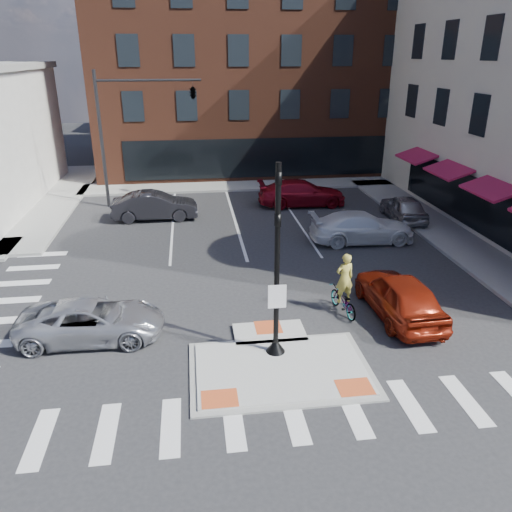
{
  "coord_description": "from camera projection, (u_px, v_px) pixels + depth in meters",
  "views": [
    {
      "loc": [
        -2.38,
        -12.82,
        8.82
      ],
      "look_at": [
        -0.17,
        3.8,
        2.0
      ],
      "focal_mm": 35.0,
      "sensor_mm": 36.0,
      "label": 1
    }
  ],
  "objects": [
    {
      "name": "building_n",
      "position": [
        249.0,
        66.0,
        42.19
      ],
      "size": [
        24.4,
        18.4,
        15.5
      ],
      "color": "#56291A",
      "rests_on": "ground"
    },
    {
      "name": "bg_car_red",
      "position": [
        302.0,
        193.0,
        30.97
      ],
      "size": [
        5.44,
        2.28,
        1.57
      ],
      "primitive_type": "imported",
      "rotation": [
        0.0,
        0.0,
        1.56
      ],
      "color": "maroon",
      "rests_on": "ground"
    },
    {
      "name": "building_far_right",
      "position": [
        275.0,
        77.0,
        63.81
      ],
      "size": [
        12.0,
        12.0,
        12.0
      ],
      "primitive_type": "cube",
      "color": "brown",
      "rests_on": "ground"
    },
    {
      "name": "red_sedan",
      "position": [
        399.0,
        295.0,
        17.82
      ],
      "size": [
        2.09,
        4.8,
        1.61
      ],
      "primitive_type": "imported",
      "rotation": [
        0.0,
        0.0,
        3.18
      ],
      "color": "maroon",
      "rests_on": "ground"
    },
    {
      "name": "bg_car_dark",
      "position": [
        155.0,
        206.0,
        28.35
      ],
      "size": [
        4.8,
        1.7,
        1.58
      ],
      "primitive_type": "imported",
      "rotation": [
        0.0,
        0.0,
        1.58
      ],
      "color": "#242328",
      "rests_on": "ground"
    },
    {
      "name": "silver_suv",
      "position": [
        92.0,
        321.0,
        16.43
      ],
      "size": [
        4.78,
        2.3,
        1.31
      ],
      "primitive_type": "imported",
      "rotation": [
        0.0,
        0.0,
        1.55
      ],
      "color": "silver",
      "rests_on": "ground"
    },
    {
      "name": "bg_car_silver",
      "position": [
        404.0,
        208.0,
        28.21
      ],
      "size": [
        2.04,
        4.38,
        1.45
      ],
      "primitive_type": "imported",
      "rotation": [
        0.0,
        0.0,
        3.07
      ],
      "color": "#A5A7AD",
      "rests_on": "ground"
    },
    {
      "name": "cyclist",
      "position": [
        343.0,
        293.0,
        18.02
      ],
      "size": [
        0.98,
        1.95,
        2.32
      ],
      "rotation": [
        0.0,
        0.0,
        3.33
      ],
      "color": "#3F3F44",
      "rests_on": "ground"
    },
    {
      "name": "building_far_left",
      "position": [
        173.0,
        87.0,
        60.76
      ],
      "size": [
        10.0,
        12.0,
        10.0
      ],
      "primitive_type": "cube",
      "color": "slate",
      "rests_on": "ground"
    },
    {
      "name": "refuge_island",
      "position": [
        279.0,
        365.0,
        15.13
      ],
      "size": [
        5.4,
        4.65,
        0.13
      ],
      "color": "gray",
      "rests_on": "ground"
    },
    {
      "name": "signal_pole",
      "position": [
        277.0,
        287.0,
        14.86
      ],
      "size": [
        0.6,
        0.6,
        5.98
      ],
      "color": "black",
      "rests_on": "refuge_island"
    },
    {
      "name": "sidewalk_n",
      "position": [
        266.0,
        184.0,
        35.93
      ],
      "size": [
        26.0,
        3.0,
        0.15
      ],
      "primitive_type": "cube",
      "color": "gray",
      "rests_on": "ground"
    },
    {
      "name": "mast_arm_signal",
      "position": [
        168.0,
        102.0,
        29.15
      ],
      "size": [
        6.1,
        2.24,
        8.0
      ],
      "color": "black",
      "rests_on": "ground"
    },
    {
      "name": "ground",
      "position": [
        278.0,
        362.0,
        15.39
      ],
      "size": [
        120.0,
        120.0,
        0.0
      ],
      "primitive_type": "plane",
      "color": "#28282B",
      "rests_on": "ground"
    },
    {
      "name": "sidewalk_e",
      "position": [
        450.0,
        235.0,
        25.86
      ],
      "size": [
        3.0,
        24.0,
        0.15
      ],
      "primitive_type": "cube",
      "color": "gray",
      "rests_on": "ground"
    },
    {
      "name": "white_pickup",
      "position": [
        362.0,
        227.0,
        24.94
      ],
      "size": [
        5.24,
        2.19,
        1.51
      ],
      "primitive_type": "imported",
      "rotation": [
        0.0,
        0.0,
        1.56
      ],
      "color": "white",
      "rests_on": "ground"
    }
  ]
}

